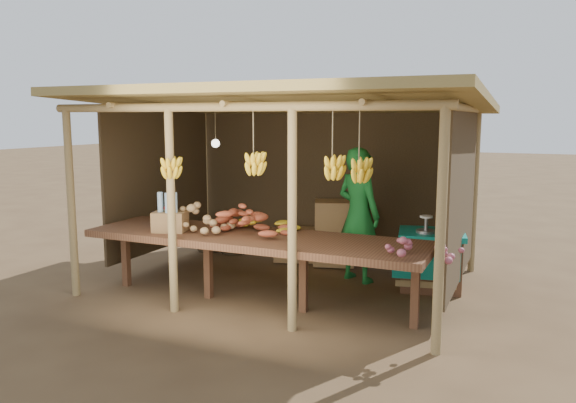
% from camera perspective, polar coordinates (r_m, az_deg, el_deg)
% --- Properties ---
extents(ground, '(60.00, 60.00, 0.00)m').
position_cam_1_polar(ground, '(7.29, 0.00, -8.19)').
color(ground, brown).
rests_on(ground, ground).
extents(stall_structure, '(4.70, 3.50, 2.43)m').
position_cam_1_polar(stall_structure, '(6.94, 0.22, 7.03)').
color(stall_structure, '#9D8251').
rests_on(stall_structure, ground).
extents(counter, '(3.90, 1.05, 0.80)m').
position_cam_1_polar(counter, '(6.27, -3.49, -3.99)').
color(counter, brown).
rests_on(counter, ground).
extents(potato_heap, '(0.92, 0.60, 0.36)m').
position_cam_1_polar(potato_heap, '(6.55, -9.76, -1.41)').
color(potato_heap, tan).
rests_on(potato_heap, counter).
extents(sweet_potato_heap, '(1.01, 0.68, 0.36)m').
position_cam_1_polar(sweet_potato_heap, '(6.36, -4.30, -1.63)').
color(sweet_potato_heap, '#A4472A').
rests_on(sweet_potato_heap, counter).
extents(onion_heap, '(0.80, 0.51, 0.35)m').
position_cam_1_polar(onion_heap, '(5.36, 13.49, -3.74)').
color(onion_heap, '#A14E5C').
rests_on(onion_heap, counter).
extents(banana_pile, '(0.75, 0.54, 0.35)m').
position_cam_1_polar(banana_pile, '(6.59, -2.21, -1.27)').
color(banana_pile, yellow).
rests_on(banana_pile, counter).
extents(tomato_basin, '(0.38, 0.38, 0.20)m').
position_cam_1_polar(tomato_basin, '(7.13, -12.15, -1.48)').
color(tomato_basin, navy).
rests_on(tomato_basin, counter).
extents(bottle_box, '(0.43, 0.38, 0.46)m').
position_cam_1_polar(bottle_box, '(6.57, -11.89, -1.47)').
color(bottle_box, olive).
rests_on(bottle_box, counter).
extents(vendor, '(0.74, 0.63, 1.73)m').
position_cam_1_polar(vendor, '(7.24, 7.16, -1.33)').
color(vendor, '#176B27').
rests_on(vendor, ground).
extents(tarp_crate, '(0.90, 0.81, 0.94)m').
position_cam_1_polar(tarp_crate, '(7.15, 14.29, -5.59)').
color(tarp_crate, brown).
rests_on(tarp_crate, ground).
extents(carton_stack, '(1.31, 0.61, 0.91)m').
position_cam_1_polar(carton_stack, '(8.09, 3.38, -3.59)').
color(carton_stack, olive).
rests_on(carton_stack, ground).
extents(burlap_sacks, '(0.91, 0.47, 0.64)m').
position_cam_1_polar(burlap_sacks, '(8.86, -6.84, -3.38)').
color(burlap_sacks, '#473721').
rests_on(burlap_sacks, ground).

